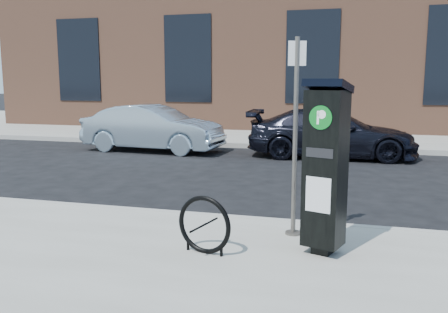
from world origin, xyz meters
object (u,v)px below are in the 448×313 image
(bike_rack, at_px, (204,225))
(car_silver, at_px, (153,128))
(parking_kiosk, at_px, (325,166))
(sign_pole, at_px, (295,139))
(car_dark, at_px, (331,133))

(bike_rack, xyz_separation_m, car_silver, (-4.23, 8.24, 0.22))
(parking_kiosk, relative_size, sign_pole, 0.80)
(sign_pole, xyz_separation_m, car_silver, (-5.14, 7.28, -0.69))
(parking_kiosk, xyz_separation_m, bike_rack, (-1.32, -0.36, -0.69))
(parking_kiosk, relative_size, bike_rack, 2.91)
(parking_kiosk, relative_size, car_dark, 0.43)
(bike_rack, bearing_deg, car_dark, 96.19)
(car_silver, distance_m, car_dark, 5.28)
(sign_pole, xyz_separation_m, bike_rack, (-0.91, -0.96, -0.91))
(sign_pole, bearing_deg, parking_kiosk, -73.16)
(parking_kiosk, distance_m, car_silver, 9.65)
(bike_rack, bearing_deg, sign_pole, 59.71)
(bike_rack, height_order, car_silver, car_silver)
(parking_kiosk, distance_m, bike_rack, 1.53)
(car_silver, bearing_deg, sign_pole, -141.17)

